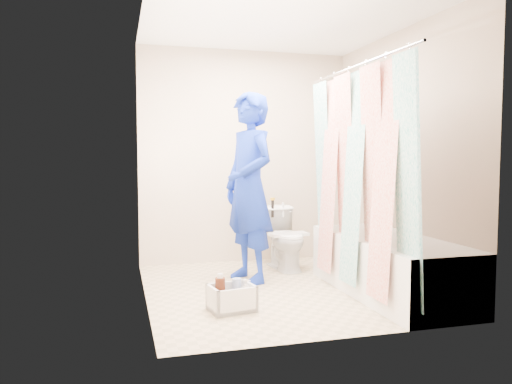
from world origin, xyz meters
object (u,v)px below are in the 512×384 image
object	(u,v)px
cleaning_caddy	(233,299)
toilet	(285,238)
plumber	(249,187)
bathtub	(389,264)

from	to	relation	value
cleaning_caddy	toilet	bearing A→B (deg)	46.71
plumber	cleaning_caddy	world-z (taller)	plumber
bathtub	toilet	world-z (taller)	toilet
bathtub	toilet	distance (m)	1.32
toilet	plumber	size ratio (longest dim) A/B	0.36
cleaning_caddy	plumber	bearing A→B (deg)	58.29
toilet	plumber	bearing A→B (deg)	-145.53
bathtub	toilet	xyz separation A→B (m)	(-0.55, 1.20, 0.06)
bathtub	cleaning_caddy	xyz separation A→B (m)	(-1.41, -0.09, -0.17)
bathtub	cleaning_caddy	bearing A→B (deg)	-176.29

